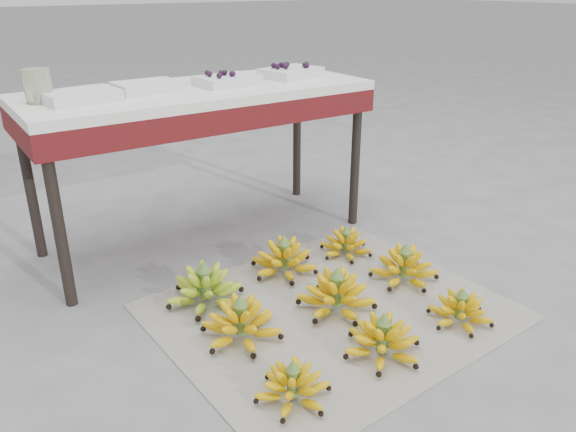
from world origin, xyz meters
TOP-DOWN VIEW (x-y plane):
  - ground at (0.00, 0.00)m, footprint 60.00×60.00m
  - newspaper_mat at (-0.01, 0.07)m, footprint 1.30×1.11m
  - bunch_front_left at (-0.41, -0.26)m, footprint 0.30×0.30m
  - bunch_front_center at (-0.03, -0.24)m, footprint 0.36×0.36m
  - bunch_front_right at (0.34, -0.26)m, footprint 0.31×0.31m
  - bunch_mid_left at (-0.38, 0.11)m, footprint 0.35×0.35m
  - bunch_mid_center at (0.02, 0.07)m, footprint 0.37×0.37m
  - bunch_mid_right at (0.40, 0.09)m, footprint 0.31×0.31m
  - bunch_back_left at (-0.38, 0.39)m, footprint 0.35×0.35m
  - bunch_back_center at (0.02, 0.43)m, footprint 0.29×0.29m
  - bunch_back_right at (0.35, 0.41)m, footprint 0.29×0.29m
  - vendor_table at (-0.10, 0.95)m, footprint 1.55×0.62m
  - tray_far_left at (-0.62, 0.91)m, footprint 0.30×0.23m
  - tray_left at (-0.32, 0.97)m, footprint 0.27×0.20m
  - tray_right at (0.03, 0.92)m, footprint 0.28×0.21m
  - tray_far_right at (0.40, 0.94)m, footprint 0.32×0.26m
  - glass_jar at (-0.75, 0.97)m, footprint 0.11×0.11m

SIDE VIEW (x-z plane):
  - ground at x=0.00m, z-range 0.00..0.00m
  - newspaper_mat at x=-0.01m, z-range 0.00..0.01m
  - bunch_front_left at x=-0.41m, z-range -0.02..0.13m
  - bunch_front_right at x=0.34m, z-range -0.02..0.13m
  - bunch_back_right at x=0.35m, z-range -0.02..0.13m
  - bunch_front_center at x=-0.03m, z-range -0.02..0.14m
  - bunch_mid_right at x=0.40m, z-range -0.02..0.15m
  - bunch_mid_left at x=-0.38m, z-range -0.02..0.15m
  - bunch_back_center at x=0.02m, z-range -0.02..0.15m
  - bunch_mid_center at x=0.02m, z-range -0.02..0.16m
  - bunch_back_left at x=-0.38m, z-range -0.02..0.16m
  - vendor_table at x=-0.10m, z-range 0.29..1.03m
  - tray_left at x=-0.32m, z-range 0.74..0.78m
  - tray_far_left at x=-0.62m, z-range 0.74..0.79m
  - tray_right at x=0.03m, z-range 0.73..0.80m
  - tray_far_right at x=0.40m, z-range 0.73..0.80m
  - glass_jar at x=-0.75m, z-range 0.74..0.87m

